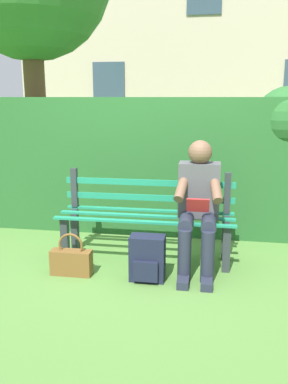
# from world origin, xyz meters

# --- Properties ---
(ground) EXTENTS (60.00, 60.00, 0.00)m
(ground) POSITION_xyz_m (0.00, 0.00, 0.00)
(ground) COLOR #517F38
(park_bench) EXTENTS (1.71, 0.46, 0.87)m
(park_bench) POSITION_xyz_m (0.00, -0.06, 0.43)
(park_bench) COLOR #2D3338
(park_bench) RESTS_ON ground
(person_seated) EXTENTS (0.44, 0.73, 1.20)m
(person_seated) POSITION_xyz_m (-0.50, 0.10, 0.64)
(person_seated) COLOR #4C4C51
(person_seated) RESTS_ON ground
(hedge_backdrop) EXTENTS (4.50, 0.87, 1.70)m
(hedge_backdrop) POSITION_xyz_m (-0.10, -1.09, 0.84)
(hedge_backdrop) COLOR #265B28
(hedge_backdrop) RESTS_ON ground
(building_facade) EXTENTS (10.29, 2.94, 6.88)m
(building_facade) POSITION_xyz_m (-0.33, -9.07, 3.44)
(building_facade) COLOR #BCAD93
(building_facade) RESTS_ON ground
(backpack) EXTENTS (0.31, 0.25, 0.40)m
(backpack) POSITION_xyz_m (-0.08, 0.43, 0.20)
(backpack) COLOR #191E33
(backpack) RESTS_ON ground
(handbag) EXTENTS (0.37, 0.13, 0.39)m
(handbag) POSITION_xyz_m (0.61, 0.44, 0.13)
(handbag) COLOR brown
(handbag) RESTS_ON ground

